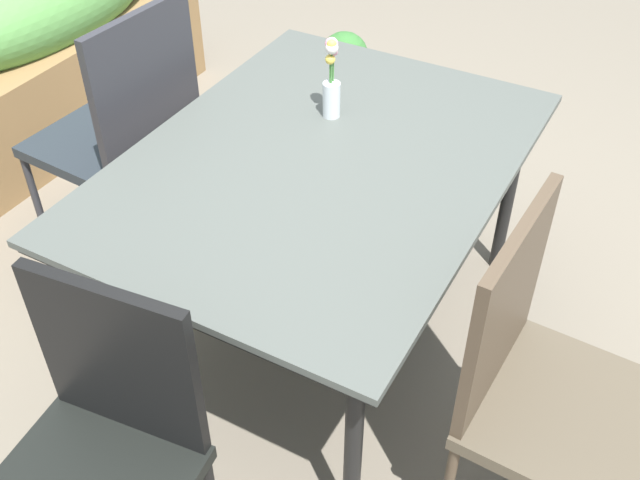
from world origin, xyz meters
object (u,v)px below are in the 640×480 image
object	(u,v)px
chair_far_side	(126,127)
chair_near_left	(546,380)
flower_vase	(332,81)
potted_plant	(344,76)
chair_end_left	(99,451)
dining_table	(320,173)

from	to	relation	value
chair_far_side	chair_near_left	size ratio (longest dim) A/B	1.07
chair_far_side	flower_vase	distance (m)	0.78
flower_vase	potted_plant	bearing A→B (deg)	24.95
chair_near_left	flower_vase	distance (m)	1.08
chair_end_left	chair_near_left	distance (m)	1.05
chair_far_side	chair_end_left	xyz separation A→B (m)	(-1.03, -0.79, -0.03)
chair_near_left	potted_plant	size ratio (longest dim) A/B	2.09
dining_table	flower_vase	world-z (taller)	flower_vase
flower_vase	potted_plant	xyz separation A→B (m)	(1.05, 0.49, -0.60)
flower_vase	chair_near_left	bearing A→B (deg)	-121.67
chair_end_left	potted_plant	bearing A→B (deg)	-82.07
dining_table	flower_vase	size ratio (longest dim) A/B	5.48
potted_plant	chair_far_side	bearing A→B (deg)	170.10
chair_end_left	chair_near_left	world-z (taller)	chair_near_left
potted_plant	dining_table	bearing A→B (deg)	-155.82
chair_near_left	flower_vase	world-z (taller)	flower_vase
dining_table	flower_vase	distance (m)	0.30
dining_table	flower_vase	bearing A→B (deg)	20.52
chair_end_left	chair_near_left	size ratio (longest dim) A/B	0.98
chair_far_side	flower_vase	xyz separation A→B (m)	(0.19, -0.71, 0.27)
dining_table	potted_plant	bearing A→B (deg)	24.18
dining_table	chair_near_left	distance (m)	0.87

